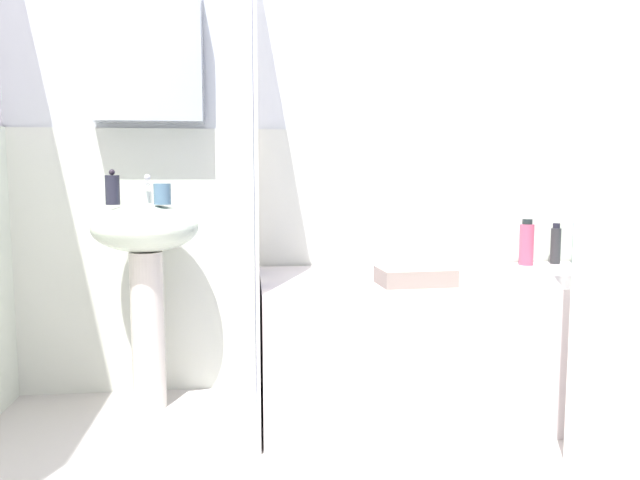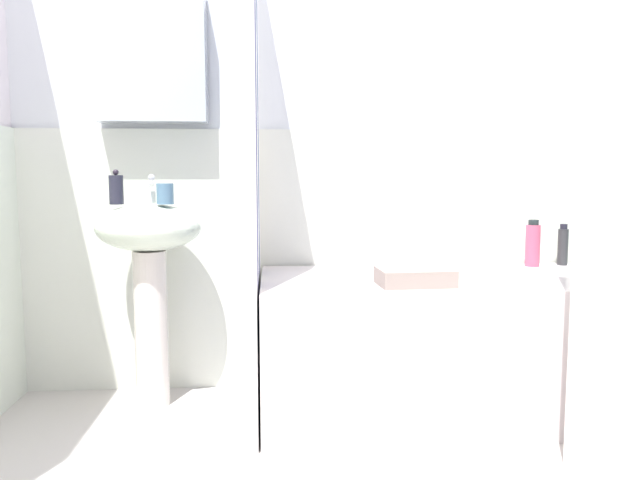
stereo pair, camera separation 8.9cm
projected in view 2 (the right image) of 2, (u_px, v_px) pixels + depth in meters
The scene contains 11 objects.
wall_back_tiled at pixel (347, 143), 2.84m from camera, with size 3.60×0.18×2.40m.
sink at pixel (149, 259), 2.59m from camera, with size 0.44×0.34×0.87m.
faucet at pixel (151, 189), 2.64m from camera, with size 0.03×0.12×0.12m.
soap_dispenser at pixel (116, 189), 2.51m from camera, with size 0.06×0.06×0.14m.
toothbrush_cup at pixel (165, 194), 2.53m from camera, with size 0.07×0.07×0.09m, color slate.
bathtub at pixel (452, 344), 2.56m from camera, with size 1.59×0.70×0.57m, color silver.
shower_curtain at pixel (256, 173), 2.43m from camera, with size 0.01×0.70×2.00m.
body_wash_bottle at pixel (585, 243), 2.83m from camera, with size 0.05×0.05×0.22m.
conditioner_bottle at pixel (563, 246), 2.85m from camera, with size 0.05×0.05×0.19m.
lotion_bottle at pixel (533, 244), 2.81m from camera, with size 0.07×0.07×0.21m.
towel_folded at pixel (415, 277), 2.33m from camera, with size 0.28×0.19×0.06m, color gray.
Camera 2 is at (-0.40, -1.58, 0.99)m, focal length 34.32 mm.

